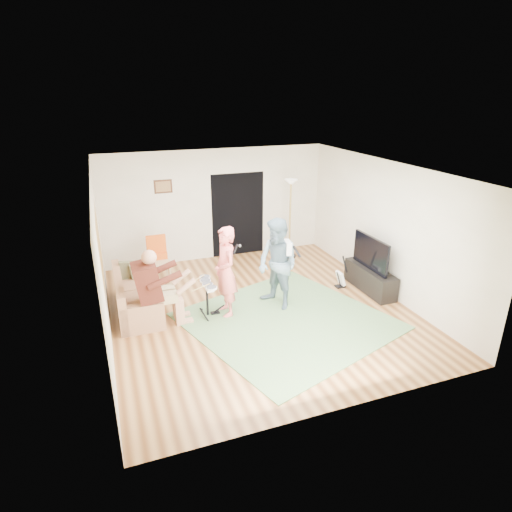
{
  "coord_description": "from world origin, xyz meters",
  "views": [
    {
      "loc": [
        -2.6,
        -6.9,
        3.98
      ],
      "look_at": [
        0.04,
        0.3,
        0.99
      ],
      "focal_mm": 30.0,
      "sensor_mm": 36.0,
      "label": 1
    }
  ],
  "objects": [
    {
      "name": "area_rug",
      "position": [
        0.32,
        -0.62,
        0.01
      ],
      "size": [
        4.11,
        4.09,
        0.02
      ],
      "primitive_type": "cube",
      "rotation": [
        0.0,
        0.0,
        0.32
      ],
      "color": "#547D4C",
      "rests_on": "floor"
    },
    {
      "name": "window_blinds",
      "position": [
        -2.74,
        0.2,
        1.55
      ],
      "size": [
        0.0,
        2.05,
        2.05
      ],
      "primitive_type": "plane",
      "rotation": [
        1.57,
        0.0,
        1.57
      ],
      "color": "olive",
      "rests_on": "walls"
    },
    {
      "name": "television",
      "position": [
        2.45,
        -0.01,
        0.85
      ],
      "size": [
        0.06,
        1.14,
        0.68
      ],
      "primitive_type": "cube",
      "color": "black",
      "rests_on": "tv_cabinet"
    },
    {
      "name": "torchiere_lamp",
      "position": [
        1.7,
        2.37,
        1.36
      ],
      "size": [
        0.35,
        0.35,
        1.98
      ],
      "color": "black",
      "rests_on": "floor"
    },
    {
      "name": "doorway",
      "position": [
        0.55,
        2.99,
        1.05
      ],
      "size": [
        2.1,
        0.0,
        2.1
      ],
      "primitive_type": "plane",
      "rotation": [
        1.57,
        0.0,
        0.0
      ],
      "color": "black",
      "rests_on": "walls"
    },
    {
      "name": "drum_kit",
      "position": [
        -1.0,
        0.1,
        0.31
      ],
      "size": [
        0.39,
        0.69,
        0.71
      ],
      "color": "black",
      "rests_on": "floor"
    },
    {
      "name": "ceiling",
      "position": [
        0.0,
        0.0,
        2.7
      ],
      "size": [
        6.0,
        6.0,
        0.0
      ],
      "primitive_type": "plane",
      "rotation": [
        3.14,
        0.0,
        0.0
      ],
      "color": "white",
      "rests_on": "walls"
    },
    {
      "name": "drummer",
      "position": [
        -1.86,
        0.1,
        0.56
      ],
      "size": [
        0.94,
        0.52,
        1.44
      ],
      "color": "#532117",
      "rests_on": "sofa"
    },
    {
      "name": "picture_frame",
      "position": [
        -1.25,
        2.99,
        1.9
      ],
      "size": [
        0.42,
        0.03,
        0.32
      ],
      "primitive_type": "cube",
      "color": "#3F2314",
      "rests_on": "walls"
    },
    {
      "name": "dining_chair",
      "position": [
        -1.62,
        1.93,
        0.37
      ],
      "size": [
        0.46,
        0.48,
        1.04
      ],
      "rotation": [
        0.0,
        0.0,
        0.04
      ],
      "color": "tan",
      "rests_on": "floor"
    },
    {
      "name": "guitar_held",
      "position": [
        0.57,
        -0.01,
        1.21
      ],
      "size": [
        0.24,
        0.61,
        0.26
      ],
      "primitive_type": null,
      "rotation": [
        0.0,
        0.0,
        -0.21
      ],
      "color": "white",
      "rests_on": "guitarist"
    },
    {
      "name": "singer",
      "position": [
        -0.64,
        0.05,
        0.86
      ],
      "size": [
        0.45,
        0.65,
        1.72
      ],
      "primitive_type": "imported",
      "rotation": [
        0.0,
        0.0,
        -1.52
      ],
      "color": "#F56D6A",
      "rests_on": "floor"
    },
    {
      "name": "microphone",
      "position": [
        -0.44,
        0.05,
        1.28
      ],
      "size": [
        0.06,
        0.06,
        0.24
      ],
      "primitive_type": null,
      "color": "black",
      "rests_on": "singer"
    },
    {
      "name": "sofa",
      "position": [
        -2.28,
        0.75,
        0.25
      ],
      "size": [
        0.77,
        1.86,
        0.75
      ],
      "color": "#A97754",
      "rests_on": "floor"
    },
    {
      "name": "tv_cabinet",
      "position": [
        2.5,
        -0.01,
        0.25
      ],
      "size": [
        0.4,
        1.4,
        0.5
      ],
      "primitive_type": "cube",
      "color": "black",
      "rests_on": "floor"
    },
    {
      "name": "guitar_spare",
      "position": [
        2.0,
        0.33,
        0.2
      ],
      "size": [
        0.26,
        0.23,
        0.71
      ],
      "color": "black",
      "rests_on": "floor"
    },
    {
      "name": "guitarist",
      "position": [
        0.37,
        -0.01,
        0.89
      ],
      "size": [
        0.94,
        1.05,
        1.77
      ],
      "primitive_type": "imported",
      "rotation": [
        0.0,
        0.0,
        -1.19
      ],
      "color": "slate",
      "rests_on": "floor"
    },
    {
      "name": "floor",
      "position": [
        0.0,
        0.0,
        0.0
      ],
      "size": [
        6.0,
        6.0,
        0.0
      ],
      "primitive_type": "plane",
      "color": "brown",
      "rests_on": "ground"
    },
    {
      "name": "walls",
      "position": [
        0.0,
        0.0,
        1.35
      ],
      "size": [
        5.5,
        6.0,
        2.7
      ],
      "primitive_type": null,
      "color": "silver",
      "rests_on": "floor"
    }
  ]
}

